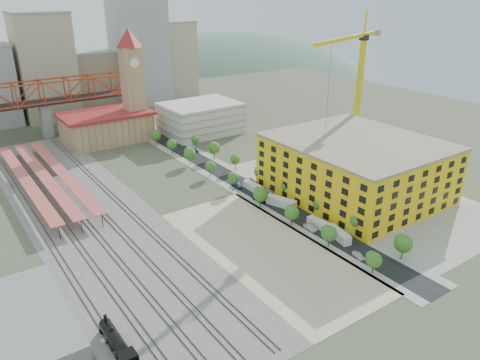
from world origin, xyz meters
TOP-DOWN VIEW (x-y plane):
  - ground at (0.00, 0.00)m, footprint 400.00×400.00m
  - ballast_strip at (-36.00, 17.50)m, footprint 36.00×165.00m
  - dirt_lot at (-4.00, -31.50)m, footprint 28.00×67.00m
  - street_asphalt at (16.00, 15.00)m, footprint 12.00×170.00m
  - sidewalk_west at (10.50, 15.00)m, footprint 3.00×170.00m
  - sidewalk_east at (21.50, 15.00)m, footprint 3.00×170.00m
  - construction_pad at (45.00, -20.00)m, footprint 50.00×90.00m
  - rail_tracks at (-37.80, 17.50)m, footprint 26.56×160.00m
  - platform_canopies at (-41.00, 45.00)m, footprint 16.00×80.00m
  - station_hall at (-5.00, 82.00)m, footprint 38.00×24.00m
  - clock_tower at (8.00, 79.99)m, footprint 12.00×12.00m
  - parking_garage at (36.00, 70.00)m, footprint 34.00×26.00m
  - truss_bridge at (-25.00, 105.00)m, footprint 94.00×9.60m
  - construction_building at (42.00, -20.00)m, footprint 44.60×50.60m
  - warehouse at (-66.00, -30.00)m, footprint 22.00×32.00m
  - street_trees at (16.00, 5.00)m, footprint 15.40×124.40m
  - skyline at (7.47, 142.31)m, footprint 133.00×46.00m
  - distant_hills at (45.28, 260.00)m, footprint 647.00×264.00m
  - locomotive at (-50.00, -47.57)m, footprint 2.79×21.49m
  - tower_crane at (64.74, 3.28)m, footprint 50.09×19.08m
  - site_trailer_a at (16.00, -38.42)m, footprint 4.29×9.31m
  - site_trailer_b at (16.00, -31.18)m, footprint 2.82×8.78m
  - site_trailer_c at (16.00, -13.49)m, footprint 5.95×10.45m
  - site_trailer_d at (16.00, 1.01)m, footprint 2.90×9.43m
  - car_0 at (13.00, -48.33)m, footprint 2.30×4.26m
  - car_1 at (13.00, -30.28)m, footprint 1.75×4.59m
  - car_2 at (13.00, -6.83)m, footprint 3.19×5.82m
  - car_3 at (13.00, 6.81)m, footprint 2.09×4.92m
  - car_4 at (19.00, -38.18)m, footprint 2.13×4.68m
  - car_5 at (19.00, -3.04)m, footprint 1.63×4.21m
  - car_6 at (19.00, 6.32)m, footprint 3.05×5.62m
  - car_7 at (19.00, 47.87)m, footprint 2.90×5.33m

SIDE VIEW (x-z plane):
  - distant_hills at x=45.28m, z-range -193.04..33.96m
  - ground at x=0.00m, z-range 0.00..0.00m
  - street_trees at x=16.00m, z-range -4.00..4.00m
  - sidewalk_west at x=10.50m, z-range 0.00..0.04m
  - sidewalk_east at x=21.50m, z-range 0.00..0.04m
  - ballast_strip at x=-36.00m, z-range 0.00..0.06m
  - dirt_lot at x=-4.00m, z-range 0.00..0.06m
  - street_asphalt at x=16.00m, z-range 0.00..0.06m
  - construction_pad at x=45.00m, z-range 0.00..0.06m
  - rail_tracks at x=-37.80m, z-range 0.06..0.24m
  - car_5 at x=19.00m, z-range 0.00..1.37m
  - car_0 at x=13.00m, z-range 0.00..1.38m
  - car_3 at x=13.00m, z-range 0.00..1.42m
  - car_7 at x=19.00m, z-range 0.00..1.47m
  - car_1 at x=13.00m, z-range 0.00..1.49m
  - car_6 at x=19.00m, z-range 0.00..1.50m
  - car_2 at x=13.00m, z-range 0.00..1.55m
  - car_4 at x=19.00m, z-range 0.00..1.56m
  - site_trailer_b at x=16.00m, z-range 0.00..2.37m
  - site_trailer_a at x=16.00m, z-range 0.00..2.47m
  - site_trailer_d at x=16.00m, z-range 0.00..2.55m
  - site_trailer_c at x=16.00m, z-range 0.00..2.78m
  - locomotive at x=-50.00m, z-range -0.68..4.69m
  - warehouse at x=-66.00m, z-range 0.00..5.00m
  - platform_canopies at x=-41.00m, z-range 1.93..6.06m
  - station_hall at x=-5.00m, z-range 0.12..13.22m
  - parking_garage at x=36.00m, z-range 0.00..14.00m
  - construction_building at x=42.00m, z-range 0.01..18.81m
  - truss_bridge at x=-25.00m, z-range 6.06..31.66m
  - skyline at x=7.47m, z-range -7.19..52.81m
  - clock_tower at x=8.00m, z-range 2.70..54.70m
  - tower_crane at x=64.74m, z-range 6.55..62.52m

